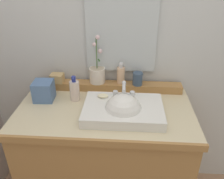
{
  "coord_description": "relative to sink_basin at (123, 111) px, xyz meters",
  "views": [
    {
      "loc": [
        0.13,
        -1.28,
        1.74
      ],
      "look_at": [
        0.05,
        -0.02,
        1.05
      ],
      "focal_mm": 37.73,
      "sensor_mm": 36.0,
      "label": 1
    }
  ],
  "objects": [
    {
      "name": "vanity_cabinet",
      "position": [
        -0.12,
        0.07,
        -0.48
      ],
      "size": [
        1.15,
        0.64,
        0.9
      ],
      "color": "#A87742",
      "rests_on": "ground"
    },
    {
      "name": "soap_bar",
      "position": [
        -0.14,
        0.1,
        0.04
      ],
      "size": [
        0.07,
        0.04,
        0.02
      ],
      "primitive_type": "ellipsoid",
      "color": "beige",
      "rests_on": "sink_basin"
    },
    {
      "name": "sink_basin",
      "position": [
        0.0,
        0.0,
        0.0
      ],
      "size": [
        0.49,
        0.34,
        0.27
      ],
      "color": "white",
      "rests_on": "vanity_cabinet"
    },
    {
      "name": "trinket_box",
      "position": [
        -0.49,
        0.31,
        0.06
      ],
      "size": [
        0.1,
        0.08,
        0.06
      ],
      "primitive_type": "cube",
      "rotation": [
        0.0,
        0.0,
        -0.05
      ],
      "color": "tan",
      "rests_on": "back_ledge"
    },
    {
      "name": "wall_back",
      "position": [
        -0.12,
        0.49,
        0.31
      ],
      "size": [
        2.68,
        0.2,
        2.47
      ],
      "primitive_type": "cube",
      "color": "silver",
      "rests_on": "ground"
    },
    {
      "name": "lotion_bottle",
      "position": [
        -0.33,
        0.16,
        0.05
      ],
      "size": [
        0.07,
        0.07,
        0.18
      ],
      "color": "beige",
      "rests_on": "vanity_cabinet"
    },
    {
      "name": "tissue_box",
      "position": [
        -0.55,
        0.15,
        0.04
      ],
      "size": [
        0.14,
        0.14,
        0.14
      ],
      "primitive_type": "cube",
      "rotation": [
        0.0,
        0.0,
        0.05
      ],
      "color": "#4F6FA0",
      "rests_on": "vanity_cabinet"
    },
    {
      "name": "potted_plant",
      "position": [
        -0.2,
        0.34,
        0.1
      ],
      "size": [
        0.12,
        0.12,
        0.35
      ],
      "color": "silver",
      "rests_on": "back_ledge"
    },
    {
      "name": "mirror",
      "position": [
        -0.03,
        0.38,
        0.4
      ],
      "size": [
        0.49,
        0.02,
        0.59
      ],
      "primitive_type": "cube",
      "color": "silver"
    },
    {
      "name": "tumbler_cup",
      "position": [
        0.09,
        0.31,
        0.07
      ],
      "size": [
        0.07,
        0.07,
        0.09
      ],
      "primitive_type": "cylinder",
      "color": "#374A62",
      "rests_on": "back_ledge"
    },
    {
      "name": "soap_dispenser",
      "position": [
        -0.03,
        0.33,
        0.09
      ],
      "size": [
        0.06,
        0.06,
        0.16
      ],
      "color": "#DFB58F",
      "rests_on": "back_ledge"
    },
    {
      "name": "back_ledge",
      "position": [
        -0.12,
        0.33,
        -0.0
      ],
      "size": [
        1.08,
        0.09,
        0.06
      ],
      "primitive_type": "cube",
      "color": "#A87742",
      "rests_on": "vanity_cabinet"
    }
  ]
}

